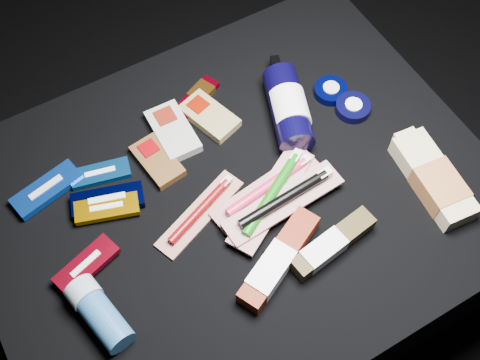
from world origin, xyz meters
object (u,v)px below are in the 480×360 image
lotion_bottle (288,108)px  toothpaste_carton_red (276,263)px  bodywash_bottle (434,180)px  deodorant_stick (99,313)px

lotion_bottle → toothpaste_carton_red: bearing=-105.5°
bodywash_bottle → toothpaste_carton_red: bearing=-175.3°
lotion_bottle → bodywash_bottle: lotion_bottle is taller
lotion_bottle → bodywash_bottle: size_ratio=1.07×
bodywash_bottle → lotion_bottle: bearing=125.9°
lotion_bottle → deodorant_stick: bearing=-138.3°
lotion_bottle → toothpaste_carton_red: (-0.19, -0.27, -0.02)m
lotion_bottle → deodorant_stick: (-0.50, -0.20, -0.01)m
deodorant_stick → toothpaste_carton_red: (0.31, -0.07, -0.01)m
toothpaste_carton_red → deodorant_stick: bearing=141.3°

